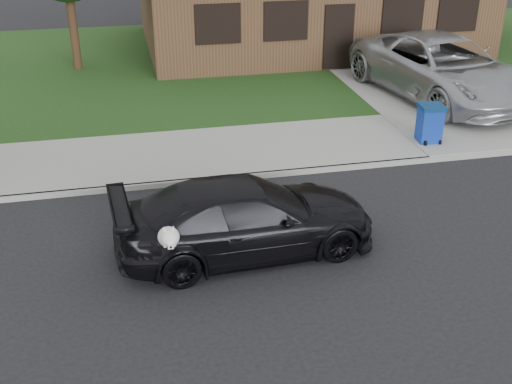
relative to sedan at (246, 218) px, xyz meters
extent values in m
plane|color=black|center=(1.24, -0.57, -0.67)|extent=(120.00, 120.00, 0.00)
cube|color=gray|center=(1.24, 4.43, -0.61)|extent=(60.00, 3.00, 0.12)
cube|color=gray|center=(1.24, 2.93, -0.61)|extent=(60.00, 0.12, 0.12)
cube|color=#193814|center=(1.24, 12.43, -0.61)|extent=(60.00, 13.00, 0.13)
cube|color=gray|center=(7.24, 9.43, -0.60)|extent=(4.50, 13.00, 0.14)
imported|color=black|center=(0.01, 0.00, 0.00)|extent=(4.74, 2.21, 1.34)
ellipsoid|color=white|center=(-1.41, -0.85, 0.28)|extent=(0.34, 0.40, 0.30)
sphere|color=white|center=(-1.41, -1.08, 0.38)|extent=(0.26, 0.26, 0.26)
cube|color=white|center=(-1.41, -1.21, 0.34)|extent=(0.09, 0.12, 0.08)
sphere|color=black|center=(-1.41, -1.27, 0.34)|extent=(0.04, 0.04, 0.04)
cone|color=white|center=(-1.48, -1.03, 0.52)|extent=(0.11, 0.11, 0.14)
cone|color=white|center=(-1.35, -1.03, 0.52)|extent=(0.11, 0.11, 0.14)
imported|color=#A3A5AA|center=(7.21, 6.97, 0.35)|extent=(3.98, 6.72, 1.75)
cube|color=#0E309E|center=(5.37, 3.85, -0.13)|extent=(0.57, 0.57, 0.85)
cube|color=navy|center=(5.37, 3.85, 0.35)|extent=(0.62, 0.62, 0.09)
cylinder|color=black|center=(5.18, 3.59, -0.48)|extent=(0.06, 0.14, 0.13)
cylinder|color=black|center=(5.56, 3.59, -0.48)|extent=(0.06, 0.14, 0.13)
cube|color=#422B1C|center=(5.24, 14.43, 0.96)|extent=(12.00, 8.00, 3.00)
cube|color=black|center=(5.24, 10.40, 0.56)|extent=(1.00, 0.06, 2.10)
cube|color=black|center=(1.24, 10.40, 1.16)|extent=(1.30, 0.05, 1.10)
cube|color=black|center=(3.44, 10.40, 1.16)|extent=(1.30, 0.05, 1.10)
cube|color=black|center=(7.44, 10.40, 1.16)|extent=(1.30, 0.05, 1.10)
cube|color=black|center=(9.44, 10.40, 1.16)|extent=(1.30, 0.05, 1.10)
cylinder|color=#332114|center=(-3.26, 12.43, 0.70)|extent=(0.28, 0.28, 2.48)
cylinder|color=#332114|center=(13.24, 13.93, 0.47)|extent=(0.28, 0.28, 2.03)
camera|label=1|loc=(-1.92, -9.65, 5.43)|focal=45.00mm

